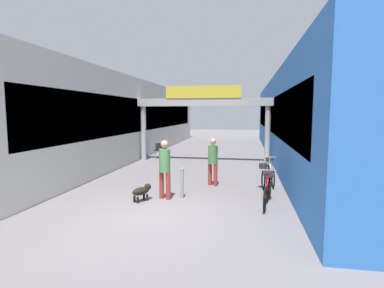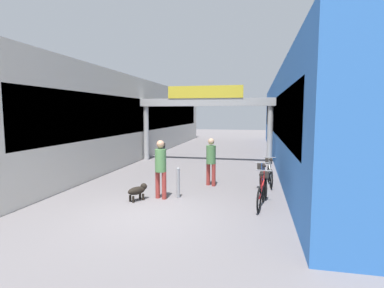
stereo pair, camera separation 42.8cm
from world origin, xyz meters
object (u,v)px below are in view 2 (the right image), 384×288
(bicycle_red_nearest, at_px, (262,191))
(cafe_chair_black_nearer, at_px, (161,149))
(pedestrian_companion, at_px, (211,159))
(pedestrian_with_dog, at_px, (161,165))
(bollard_post_metal, at_px, (178,182))
(dog_on_leash, at_px, (138,190))
(bicycle_blue_second, at_px, (263,180))
(bicycle_silver_third, at_px, (270,173))

(bicycle_red_nearest, bearing_deg, cafe_chair_black_nearer, 125.06)
(pedestrian_companion, bearing_deg, bicycle_red_nearest, -49.13)
(pedestrian_with_dog, relative_size, bollard_post_metal, 1.90)
(dog_on_leash, bearing_deg, bollard_post_metal, 26.45)
(pedestrian_companion, xyz_separation_m, bollard_post_metal, (-0.76, -1.75, -0.50))
(dog_on_leash, height_order, bicycle_blue_second, bicycle_blue_second)
(bicycle_blue_second, bearing_deg, bicycle_red_nearest, -91.60)
(pedestrian_with_dog, distance_m, bicycle_silver_third, 4.26)
(pedestrian_with_dog, height_order, cafe_chair_black_nearer, pedestrian_with_dog)
(pedestrian_with_dog, xyz_separation_m, bollard_post_metal, (0.49, 0.21, -0.56))
(pedestrian_companion, distance_m, bicycle_silver_third, 2.24)
(pedestrian_companion, xyz_separation_m, dog_on_leash, (-1.86, -2.30, -0.68))
(dog_on_leash, distance_m, bicycle_silver_third, 4.91)
(dog_on_leash, height_order, bicycle_red_nearest, bicycle_red_nearest)
(dog_on_leash, relative_size, bicycle_blue_second, 0.41)
(pedestrian_with_dog, height_order, bollard_post_metal, pedestrian_with_dog)
(bollard_post_metal, height_order, cafe_chair_black_nearer, bollard_post_metal)
(bicycle_red_nearest, xyz_separation_m, bicycle_silver_third, (0.31, 2.67, 0.00))
(pedestrian_companion, relative_size, bicycle_red_nearest, 1.02)
(pedestrian_with_dog, distance_m, cafe_chair_black_nearer, 8.27)
(cafe_chair_black_nearer, bearing_deg, bollard_post_metal, -68.28)
(dog_on_leash, relative_size, cafe_chair_black_nearer, 0.77)
(bicycle_red_nearest, distance_m, bicycle_silver_third, 2.69)
(bollard_post_metal, bearing_deg, cafe_chair_black_nearer, 111.72)
(cafe_chair_black_nearer, bearing_deg, bicycle_silver_third, -41.85)
(bicycle_red_nearest, distance_m, bollard_post_metal, 2.55)
(pedestrian_companion, distance_m, dog_on_leash, 3.03)
(pedestrian_with_dog, relative_size, bicycle_red_nearest, 1.07)
(pedestrian_companion, height_order, bicycle_silver_third, pedestrian_companion)
(bicycle_red_nearest, height_order, bollard_post_metal, bicycle_red_nearest)
(pedestrian_with_dog, distance_m, pedestrian_companion, 2.32)
(pedestrian_companion, distance_m, bollard_post_metal, 1.97)
(bicycle_red_nearest, bearing_deg, bollard_post_metal, 173.30)
(pedestrian_with_dog, bearing_deg, bicycle_red_nearest, -1.67)
(pedestrian_with_dog, bearing_deg, cafe_chair_black_nearer, 107.99)
(bicycle_silver_third, bearing_deg, bicycle_red_nearest, -96.69)
(bicycle_blue_second, height_order, bollard_post_metal, bicycle_blue_second)
(cafe_chair_black_nearer, bearing_deg, bicycle_blue_second, -49.56)
(dog_on_leash, height_order, bicycle_silver_third, bicycle_silver_third)
(pedestrian_companion, height_order, dog_on_leash, pedestrian_companion)
(bicycle_blue_second, relative_size, bollard_post_metal, 1.77)
(bicycle_blue_second, bearing_deg, dog_on_leash, -156.32)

